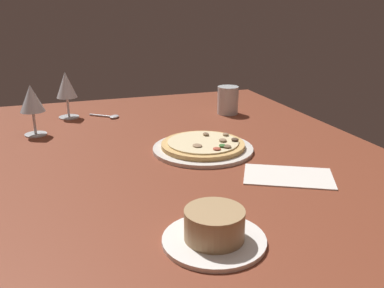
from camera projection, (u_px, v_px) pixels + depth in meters
dining_table at (181, 167)px, 108.04cm from camera, size 150.00×110.00×4.00cm
pizza_main at (203, 147)px, 113.19cm from camera, size 26.86×26.86×3.35cm
ramekin_on_saucer at (214, 229)px, 69.91cm from camera, size 17.47×17.47×5.93cm
wine_glass_far at (66, 87)px, 142.05cm from camera, size 6.87×6.87×15.71cm
wine_glass_near at (32, 100)px, 123.34cm from camera, size 7.13×7.13×15.16cm
water_glass at (228, 101)px, 149.29cm from camera, size 7.38×7.38×9.71cm
paper_menu at (288, 176)px, 96.71cm from camera, size 20.00×23.31×0.30cm
spoon at (111, 116)px, 145.30cm from camera, size 8.77×10.16×1.00cm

